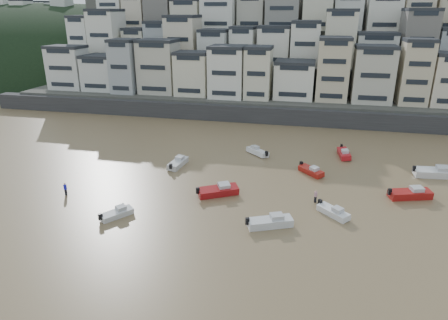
% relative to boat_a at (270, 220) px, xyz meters
% --- Properties ---
extents(sea_strip, '(340.00, 340.00, 0.00)m').
position_rel_boat_a_xyz_m(sea_strip, '(-122.34, 124.37, -0.76)').
color(sea_strip, '#42515E').
rests_on(sea_strip, ground).
extents(harbor_wall, '(140.00, 3.00, 3.50)m').
position_rel_boat_a_xyz_m(harbor_wall, '(-2.34, 44.37, 0.98)').
color(harbor_wall, '#38383A').
rests_on(harbor_wall, ground).
extents(hillside, '(141.04, 66.00, 50.00)m').
position_rel_boat_a_xyz_m(hillside, '(2.39, 84.21, 12.24)').
color(hillside, '#4C4C47').
rests_on(hillside, ground).
extents(headland, '(216.00, 135.00, 53.33)m').
position_rel_boat_a_xyz_m(headland, '(-107.34, 114.37, -0.75)').
color(headland, black).
rests_on(headland, ground).
extents(boat_a, '(5.89, 3.98, 1.54)m').
position_rel_boat_a_xyz_m(boat_a, '(0.00, 0.00, 0.00)').
color(boat_a, silver).
rests_on(boat_a, ground).
extents(boat_b, '(4.37, 4.30, 1.26)m').
position_rel_boat_a_xyz_m(boat_b, '(7.08, 4.24, -0.14)').
color(boat_b, silver).
rests_on(boat_b, ground).
extents(boat_c, '(6.04, 4.64, 1.60)m').
position_rel_boat_a_xyz_m(boat_c, '(-7.64, 6.58, 0.03)').
color(boat_c, maroon).
rests_on(boat_c, ground).
extents(boat_d, '(6.32, 3.73, 1.64)m').
position_rel_boat_a_xyz_m(boat_d, '(16.98, 11.35, 0.05)').
color(boat_d, maroon).
rests_on(boat_d, ground).
extents(boat_e, '(4.38, 4.50, 1.29)m').
position_rel_boat_a_xyz_m(boat_e, '(4.19, 16.78, -0.12)').
color(boat_e, maroon).
rests_on(boat_e, ground).
extents(boat_f, '(2.31, 5.49, 1.45)m').
position_rel_boat_a_xyz_m(boat_f, '(-16.29, 15.39, -0.04)').
color(boat_f, silver).
rests_on(boat_f, ground).
extents(boat_g, '(6.69, 2.78, 1.78)m').
position_rel_boat_a_xyz_m(boat_g, '(22.03, 19.70, 0.12)').
color(boat_g, silver).
rests_on(boat_g, ground).
extents(boat_h, '(4.74, 4.52, 1.35)m').
position_rel_boat_a_xyz_m(boat_h, '(-4.88, 23.55, -0.09)').
color(boat_h, silver).
rests_on(boat_h, ground).
extents(boat_i, '(2.38, 5.49, 1.45)m').
position_rel_boat_a_xyz_m(boat_i, '(9.38, 25.74, -0.04)').
color(boat_i, '#AF151C').
rests_on(boat_i, ground).
extents(boat_j, '(3.64, 4.29, 1.17)m').
position_rel_boat_a_xyz_m(boat_j, '(-17.96, -1.89, -0.18)').
color(boat_j, silver).
rests_on(boat_j, ground).
extents(person_blue, '(0.44, 0.44, 1.74)m').
position_rel_boat_a_xyz_m(person_blue, '(-27.41, 2.18, 0.10)').
color(person_blue, '#1B1AC8').
rests_on(person_blue, ground).
extents(person_pink, '(0.44, 0.44, 1.74)m').
position_rel_boat_a_xyz_m(person_pink, '(4.94, 7.34, 0.10)').
color(person_pink, '#B98393').
rests_on(person_pink, ground).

